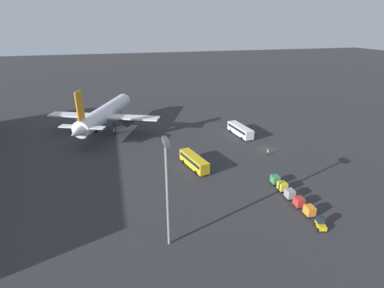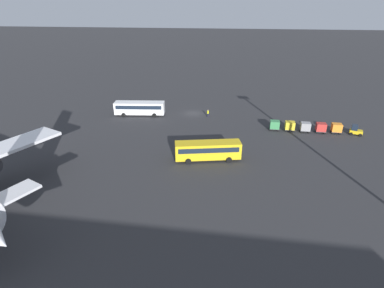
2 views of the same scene
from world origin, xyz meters
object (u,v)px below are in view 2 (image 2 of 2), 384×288
at_px(cargo_cart_green, 275,125).
at_px(worker_person, 208,113).
at_px(baggage_tug, 356,130).
at_px(cargo_cart_red, 321,127).
at_px(shuttle_bus_far, 208,149).
at_px(cargo_cart_grey, 305,127).
at_px(cargo_cart_orange, 337,128).
at_px(cargo_cart_yellow, 290,126).
at_px(shuttle_bus_near, 140,107).

bearing_deg(cargo_cart_green, worker_person, -22.68).
height_order(worker_person, cargo_cart_green, cargo_cart_green).
xyz_separation_m(baggage_tug, worker_person, (30.95, -6.26, -0.07)).
bearing_deg(cargo_cart_red, shuttle_bus_far, 35.08).
xyz_separation_m(cargo_cart_grey, cargo_cart_green, (6.24, -0.14, 0.00)).
distance_m(cargo_cart_orange, cargo_cart_red, 3.13).
bearing_deg(cargo_cart_grey, worker_person, -16.72).
bearing_deg(cargo_cart_red, cargo_cart_yellow, -0.27).
xyz_separation_m(cargo_cart_red, cargo_cart_grey, (3.12, 0.09, 0.00)).
bearing_deg(worker_person, shuttle_bus_far, 95.62).
bearing_deg(baggage_tug, shuttle_bus_far, 44.07).
relative_size(baggage_tug, cargo_cart_green, 1.29).
xyz_separation_m(shuttle_bus_far, worker_person, (2.14, -21.69, -1.07)).
bearing_deg(cargo_cart_green, cargo_cart_orange, -179.29).
height_order(baggage_tug, cargo_cart_orange, baggage_tug).
bearing_deg(cargo_cart_yellow, cargo_cart_grey, 177.74).
bearing_deg(cargo_cart_grey, cargo_cart_green, -1.25).
bearing_deg(cargo_cart_orange, baggage_tug, 176.47).
bearing_deg(cargo_cart_red, baggage_tug, 179.74).
xyz_separation_m(shuttle_bus_far, cargo_cart_yellow, (-15.78, -15.50, -0.75)).
bearing_deg(worker_person, cargo_cart_orange, 167.53).
distance_m(shuttle_bus_far, baggage_tug, 32.70).
relative_size(baggage_tug, cargo_cart_grey, 1.29).
height_order(shuttle_bus_far, cargo_cart_red, shuttle_bus_far).
bearing_deg(shuttle_bus_near, cargo_cart_green, 163.89).
bearing_deg(baggage_tug, cargo_cart_orange, 12.36).
height_order(cargo_cart_red, cargo_cart_yellow, same).
bearing_deg(cargo_cart_red, cargo_cart_orange, -176.40).
height_order(shuttle_bus_near, cargo_cart_grey, shuttle_bus_near).
relative_size(baggage_tug, worker_person, 1.53).
relative_size(shuttle_bus_near, cargo_cart_grey, 5.86).
relative_size(shuttle_bus_near, cargo_cart_green, 5.86).
height_order(shuttle_bus_near, cargo_cart_orange, shuttle_bus_near).
height_order(shuttle_bus_near, baggage_tug, shuttle_bus_near).
height_order(shuttle_bus_far, baggage_tug, shuttle_bus_far).
bearing_deg(shuttle_bus_near, shuttle_bus_far, 125.06).
height_order(worker_person, cargo_cart_grey, cargo_cart_grey).
height_order(shuttle_bus_near, cargo_cart_yellow, shuttle_bus_near).
bearing_deg(cargo_cart_orange, shuttle_bus_far, 31.92).
xyz_separation_m(shuttle_bus_far, cargo_cart_orange, (-25.14, -15.66, -0.75)).
height_order(baggage_tug, cargo_cart_green, baggage_tug).
bearing_deg(shuttle_bus_far, shuttle_bus_near, -61.01).
height_order(cargo_cart_orange, cargo_cart_red, same).
relative_size(shuttle_bus_near, cargo_cart_red, 5.86).
relative_size(cargo_cart_red, cargo_cart_grey, 1.00).
xyz_separation_m(baggage_tug, cargo_cart_red, (6.79, -0.03, 0.25)).
distance_m(baggage_tug, worker_person, 31.57).
height_order(shuttle_bus_far, cargo_cart_yellow, shuttle_bus_far).
relative_size(shuttle_bus_near, cargo_cart_yellow, 5.86).
bearing_deg(shuttle_bus_near, cargo_cart_yellow, 164.70).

